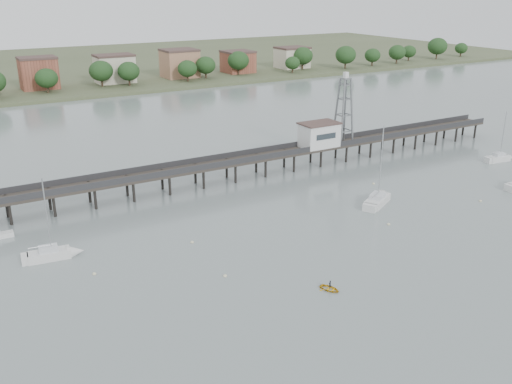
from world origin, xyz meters
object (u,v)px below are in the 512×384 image
sailboat_e (502,158)px  sailboat_c (380,198)px  pier (215,165)px  sailboat_b (58,254)px  yellow_dinghy (330,290)px  white_tender (2,235)px  lattice_tower (344,111)px

sailboat_e → sailboat_c: bearing=-165.0°
pier → sailboat_b: size_ratio=11.64×
sailboat_e → yellow_dinghy: bearing=-151.6°
sailboat_c → white_tender: size_ratio=4.62×
sailboat_c → white_tender: sailboat_c is taller
white_tender → yellow_dinghy: (34.28, -38.74, -0.39)m
pier → sailboat_e: sailboat_e is taller
sailboat_b → sailboat_e: sailboat_b is taller
sailboat_e → sailboat_c: size_ratio=0.78×
sailboat_b → sailboat_c: bearing=0.0°
sailboat_b → sailboat_e: size_ratio=1.08×
white_tender → sailboat_e: bearing=-6.0°
pier → lattice_tower: bearing=0.0°
white_tender → lattice_tower: bearing=6.0°
lattice_tower → sailboat_b: lattice_tower is taller
white_tender → yellow_dinghy: 51.73m
sailboat_c → yellow_dinghy: (-27.24, -20.93, -0.63)m
sailboat_e → white_tender: size_ratio=3.60×
sailboat_c → yellow_dinghy: 34.36m
pier → yellow_dinghy: pier is taller
pier → lattice_tower: 32.34m
lattice_tower → sailboat_b: 69.02m
lattice_tower → sailboat_e: lattice_tower is taller
white_tender → yellow_dinghy: size_ratio=1.19×
pier → sailboat_e: size_ratio=12.61×
sailboat_e → sailboat_c: (-40.75, -5.59, -0.02)m
pier → sailboat_c: 32.36m
lattice_tower → yellow_dinghy: lattice_tower is taller
sailboat_b → sailboat_c: 55.83m
yellow_dinghy → pier: bearing=60.5°
lattice_tower → white_tender: 72.93m
lattice_tower → white_tender: lattice_tower is taller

